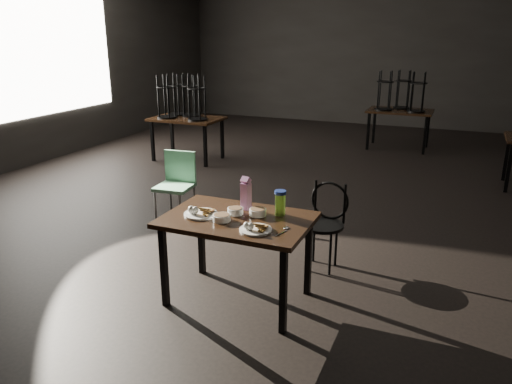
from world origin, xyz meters
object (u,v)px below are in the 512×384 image
at_px(main_table, 237,227).
at_px(water_bottle, 280,203).
at_px(juice_carton, 246,194).
at_px(school_chair, 177,181).
at_px(bentwood_chair, 325,218).

xyz_separation_m(main_table, water_bottle, (0.30, 0.20, 0.19)).
distance_m(main_table, juice_carton, 0.30).
distance_m(juice_carton, school_chair, 1.86).
relative_size(main_table, juice_carton, 4.16).
bearing_deg(juice_carton, school_chair, 140.27).
distance_m(juice_carton, bentwood_chair, 0.95).
height_order(main_table, water_bottle, water_bottle).
bearing_deg(bentwood_chair, water_bottle, -100.40).
bearing_deg(water_bottle, main_table, -147.00).
bearing_deg(juice_carton, bentwood_chair, 53.29).
bearing_deg(bentwood_chair, juice_carton, -121.33).
relative_size(juice_carton, school_chair, 0.34).
bearing_deg(school_chair, water_bottle, -39.48).
height_order(main_table, school_chair, school_chair).
relative_size(main_table, bentwood_chair, 1.44).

